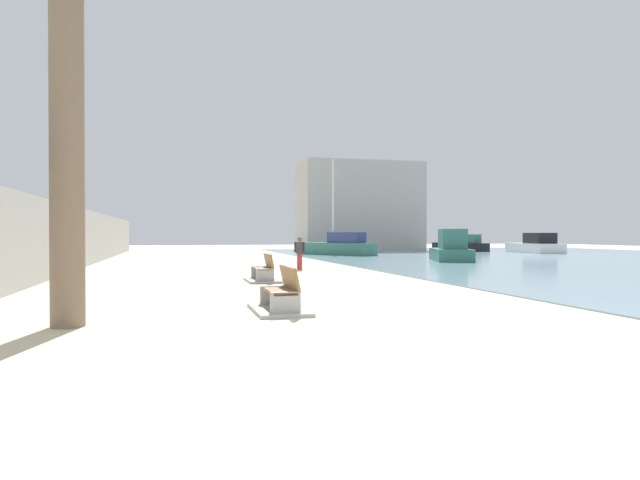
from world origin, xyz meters
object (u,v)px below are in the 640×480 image
Objects in this scene: boat_far_right at (461,245)px; boat_nearest at (338,246)px; bench_near at (280,301)px; boat_far_left at (535,245)px; boat_mid_bay at (451,249)px; palm_tree at (66,6)px; bench_far at (263,275)px; person_walking at (300,251)px.

boat_nearest is at bearing -153.74° from boat_far_right.
bench_near is 0.30× the size of boat_far_left.
bench_near is 0.39× the size of boat_mid_bay.
palm_tree is at bearing -126.67° from boat_far_right.
boat_nearest is (9.27, 22.42, 0.49)m from bench_far.
boat_far_right is at bearing 59.97° from boat_mid_bay.
boat_far_right is at bearing 53.33° from palm_tree.
boat_nearest reaches higher than bench_far.
bench_far is at bearing -112.47° from boat_nearest.
person_walking reaches higher than bench_far.
palm_tree is 34.61m from boat_nearest.
bench_near and bench_far have the same top height.
boat_mid_bay is at bearing 27.89° from person_walking.
boat_nearest is (10.08, 30.20, 0.49)m from bench_near.
bench_far is 24.27m from boat_nearest.
bench_far is 37.79m from boat_far_right.
boat_nearest is at bearing 67.53° from bench_far.
bench_far is (4.87, 8.76, -5.52)m from palm_tree.
palm_tree is 6.93m from bench_near.
person_walking is 0.21× the size of boat_nearest.
bench_far is at bearing -138.84° from boat_mid_bay.
bench_far is at bearing -128.68° from boat_far_right.
boat_mid_bay reaches higher than boat_far_left.
palm_tree is at bearing -131.71° from boat_mid_bay.
boat_far_left is (18.05, 0.79, -0.05)m from boat_nearest.
palm_tree is 45.66m from boat_far_left.
boat_far_left reaches higher than bench_far.
boat_far_right is (28.49, 38.26, -5.13)m from palm_tree.
bench_far is 6.54m from person_walking.
bench_near is at bearing -95.89° from bench_far.
palm_tree reaches higher than boat_far_left.
bench_near is at bearing -132.22° from boat_far_left.
bench_near is at bearing -108.45° from boat_nearest.
boat_far_left is at bearing 44.80° from palm_tree.
boat_far_left is at bearing 2.52° from boat_nearest.
boat_nearest reaches higher than person_walking.
bench_near is at bearing -125.99° from boat_mid_bay.
boat_nearest is at bearing 110.28° from boat_mid_bay.
boat_nearest is (14.14, 31.18, -5.03)m from palm_tree.
person_walking is (7.49, 14.72, -4.88)m from palm_tree.
boat_nearest reaches higher than boat_mid_bay.
boat_mid_bay is 11.54m from boat_nearest.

